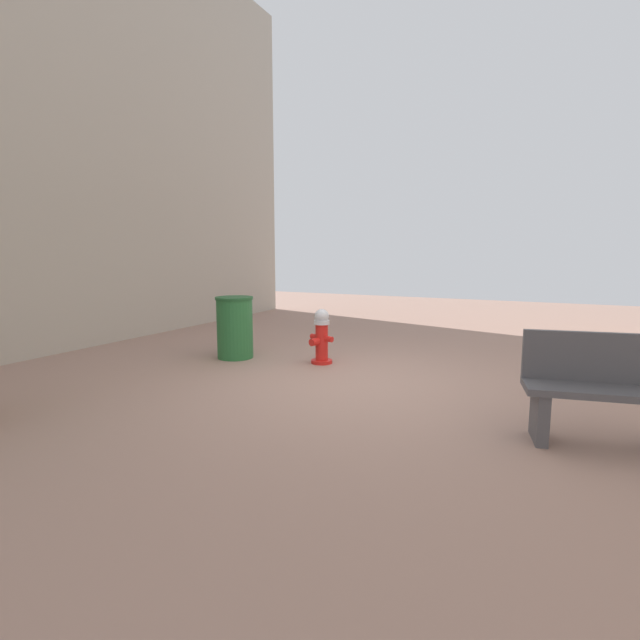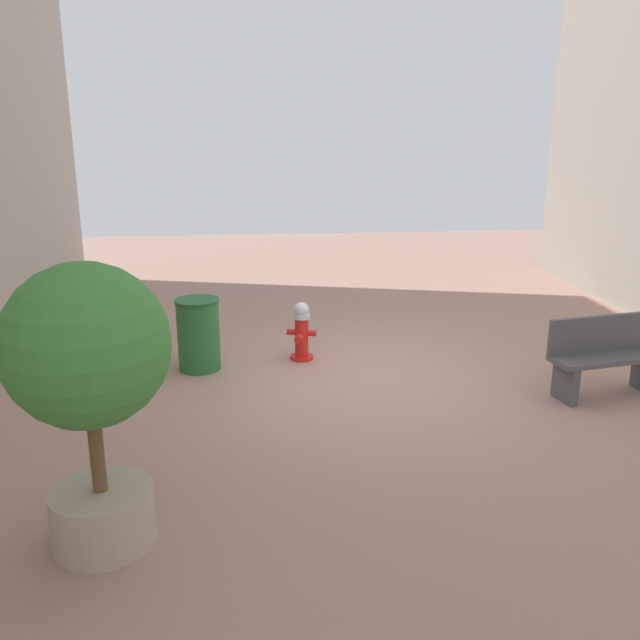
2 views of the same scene
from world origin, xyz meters
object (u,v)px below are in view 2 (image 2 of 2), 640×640
planter_tree (89,371)px  trash_bin (198,334)px  bench_near (605,356)px  fire_hydrant (301,331)px

planter_tree → trash_bin: bearing=-97.0°
bench_near → trash_bin: 5.08m
fire_hydrant → bench_near: 3.87m
bench_near → planter_tree: planter_tree is taller
fire_hydrant → planter_tree: (1.85, 4.12, 1.03)m
fire_hydrant → bench_near: size_ratio=0.55×
fire_hydrant → trash_bin: 1.40m
fire_hydrant → bench_near: (-3.51, 1.62, 0.08)m
planter_tree → trash_bin: planter_tree is taller
bench_near → trash_bin: bearing=-15.6°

